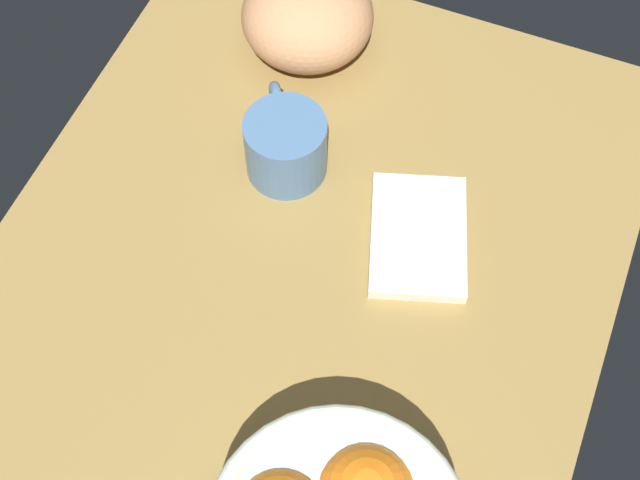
{
  "coord_description": "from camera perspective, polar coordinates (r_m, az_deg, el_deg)",
  "views": [
    {
      "loc": [
        41.46,
        19.38,
        85.93
      ],
      "look_at": [
        -1.94,
        1.81,
        5.0
      ],
      "focal_mm": 52.61,
      "sensor_mm": 36.0,
      "label": 1
    }
  ],
  "objects": [
    {
      "name": "bread_loaf",
      "position": [
        1.11,
        -0.77,
        13.46
      ],
      "size": [
        17.1,
        17.12,
        10.29
      ],
      "primitive_type": "ellipsoid",
      "rotation": [
        0.0,
        0.0,
        4.59
      ],
      "color": "tan",
      "rests_on": "ground"
    },
    {
      "name": "napkin_folded",
      "position": [
        0.99,
        5.99,
        0.23
      ],
      "size": [
        16.99,
        14.09,
        1.48
      ],
      "primitive_type": "cube",
      "rotation": [
        0.0,
        0.0,
        0.32
      ],
      "color": "silver",
      "rests_on": "ground"
    },
    {
      "name": "mug",
      "position": [
        1.01,
        -2.12,
        5.83
      ],
      "size": [
        11.86,
        9.54,
        7.65
      ],
      "color": "#4A709A",
      "rests_on": "ground"
    },
    {
      "name": "ground_plane",
      "position": [
        0.99,
        -1.4,
        -2.45
      ],
      "size": [
        81.93,
        63.75,
        3.0
      ],
      "primitive_type": "cube",
      "color": "olive"
    }
  ]
}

